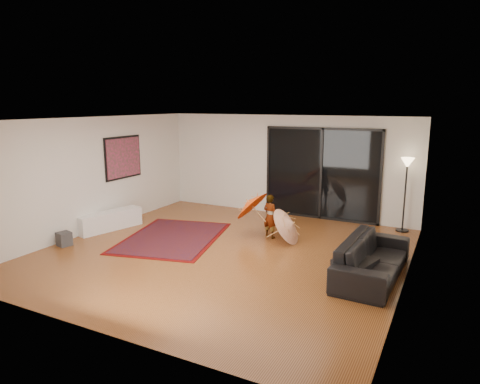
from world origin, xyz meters
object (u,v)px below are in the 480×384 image
Objects in this scene: ottoman at (355,268)px; child at (270,216)px; sofa at (372,258)px; media_console at (110,220)px.

child is at bearing 146.94° from ottoman.
ottoman is 0.62× the size of child.
child reaches higher than sofa.
ottoman is (-0.25, -0.22, -0.16)m from sofa.
media_console is 6.20m from sofa.
sofa reaches higher than media_console.
sofa is 2.77m from child.
child is (-2.23, 1.45, 0.32)m from ottoman.
child is at bearing 32.13° from media_console.
sofa is 2.32× the size of child.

